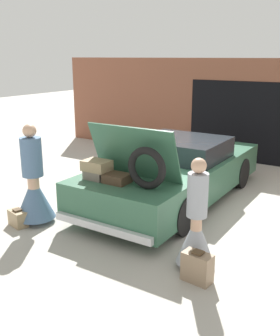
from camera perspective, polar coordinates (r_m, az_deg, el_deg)
ground_plane at (r=8.20m, az=4.95°, el=-4.44°), size 40.00×40.00×0.00m
garage_wall_back at (r=11.27m, az=14.21°, el=8.03°), size 12.00×0.14×2.80m
car at (r=8.01m, az=5.03°, el=-0.55°), size 1.99×4.85×1.76m
person_left at (r=7.11m, az=-15.14°, el=-2.88°), size 0.69×0.69×1.76m
person_right at (r=5.49m, az=8.14°, el=-8.83°), size 0.54×0.54×1.58m
suitcase_beside_left_person at (r=7.19m, az=-17.29°, el=-6.95°), size 0.41×0.30×0.31m
suitcase_beside_right_person at (r=5.33m, az=8.31°, el=-14.06°), size 0.41×0.25×0.43m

